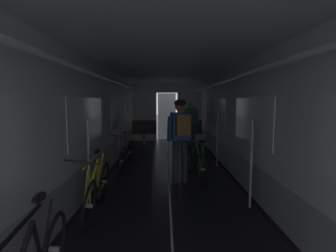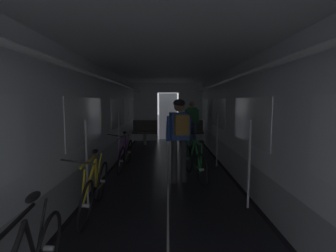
{
  "view_description": "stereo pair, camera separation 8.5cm",
  "coord_description": "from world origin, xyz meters",
  "px_view_note": "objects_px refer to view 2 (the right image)",
  "views": [
    {
      "loc": [
        -0.08,
        -1.78,
        1.69
      ],
      "look_at": [
        0.0,
        5.14,
        1.01
      ],
      "focal_mm": 27.11,
      "sensor_mm": 36.0,
      "label": 1
    },
    {
      "loc": [
        0.0,
        -1.78,
        1.69
      ],
      "look_at": [
        0.0,
        5.14,
        1.01
      ],
      "focal_mm": 27.11,
      "sensor_mm": 36.0,
      "label": 2
    }
  ],
  "objects_px": {
    "bicycle_yellow": "(95,188)",
    "bicycle_green_in_aisle": "(194,161)",
    "bench_seat_far_right": "(191,130)",
    "person_standing_near_bench": "(192,120)",
    "bench_seat_far_left": "(145,130)",
    "person_cyclist_aisle": "(179,132)",
    "bicycle_purple": "(125,154)"
  },
  "relations": [
    {
      "from": "bicycle_purple",
      "to": "bicycle_yellow",
      "type": "xyz_separation_m",
      "value": [
        -0.04,
        -2.49,
        0.0
      ]
    },
    {
      "from": "bicycle_yellow",
      "to": "bicycle_green_in_aisle",
      "type": "relative_size",
      "value": 1.01
    },
    {
      "from": "bench_seat_far_left",
      "to": "person_cyclist_aisle",
      "type": "height_order",
      "value": "person_cyclist_aisle"
    },
    {
      "from": "bicycle_yellow",
      "to": "bicycle_green_in_aisle",
      "type": "xyz_separation_m",
      "value": [
        1.68,
        1.7,
        0.0
      ]
    },
    {
      "from": "bicycle_green_in_aisle",
      "to": "bench_seat_far_left",
      "type": "bearing_deg",
      "value": 108.28
    },
    {
      "from": "bench_seat_far_left",
      "to": "bicycle_green_in_aisle",
      "type": "relative_size",
      "value": 0.59
    },
    {
      "from": "bicycle_yellow",
      "to": "person_standing_near_bench",
      "type": "height_order",
      "value": "person_standing_near_bench"
    },
    {
      "from": "bench_seat_far_right",
      "to": "bicycle_purple",
      "type": "bearing_deg",
      "value": -118.24
    },
    {
      "from": "bicycle_purple",
      "to": "person_cyclist_aisle",
      "type": "relative_size",
      "value": 0.98
    },
    {
      "from": "person_standing_near_bench",
      "to": "bench_seat_far_left",
      "type": "bearing_deg",
      "value": 168.21
    },
    {
      "from": "bench_seat_far_right",
      "to": "bicycle_yellow",
      "type": "height_order",
      "value": "bicycle_yellow"
    },
    {
      "from": "bicycle_green_in_aisle",
      "to": "bicycle_purple",
      "type": "bearing_deg",
      "value": 154.13
    },
    {
      "from": "bench_seat_far_right",
      "to": "person_standing_near_bench",
      "type": "distance_m",
      "value": 0.55
    },
    {
      "from": "bicycle_purple",
      "to": "bicycle_yellow",
      "type": "height_order",
      "value": "same"
    },
    {
      "from": "bicycle_yellow",
      "to": "bicycle_green_in_aisle",
      "type": "height_order",
      "value": "bicycle_yellow"
    },
    {
      "from": "bicycle_green_in_aisle",
      "to": "person_standing_near_bench",
      "type": "bearing_deg",
      "value": 85.38
    },
    {
      "from": "bicycle_purple",
      "to": "person_standing_near_bench",
      "type": "xyz_separation_m",
      "value": [
        1.97,
        3.29,
        0.6
      ]
    },
    {
      "from": "person_cyclist_aisle",
      "to": "bicycle_green_in_aisle",
      "type": "relative_size",
      "value": 1.03
    },
    {
      "from": "bench_seat_far_left",
      "to": "bicycle_green_in_aisle",
      "type": "xyz_separation_m",
      "value": [
        1.47,
        -4.46,
        -0.18
      ]
    },
    {
      "from": "bench_seat_far_right",
      "to": "person_cyclist_aisle",
      "type": "relative_size",
      "value": 0.57
    },
    {
      "from": "bicycle_yellow",
      "to": "bicycle_green_in_aisle",
      "type": "distance_m",
      "value": 2.39
    },
    {
      "from": "bench_seat_far_left",
      "to": "person_standing_near_bench",
      "type": "xyz_separation_m",
      "value": [
        1.8,
        -0.38,
        0.41
      ]
    },
    {
      "from": "bench_seat_far_right",
      "to": "bicycle_green_in_aisle",
      "type": "height_order",
      "value": "bench_seat_far_right"
    },
    {
      "from": "bench_seat_far_left",
      "to": "bicycle_green_in_aisle",
      "type": "distance_m",
      "value": 4.7
    },
    {
      "from": "bicycle_green_in_aisle",
      "to": "person_cyclist_aisle",
      "type": "bearing_deg",
      "value": -141.5
    },
    {
      "from": "person_cyclist_aisle",
      "to": "bicycle_green_in_aisle",
      "type": "bearing_deg",
      "value": 38.5
    },
    {
      "from": "bench_seat_far_right",
      "to": "person_standing_near_bench",
      "type": "xyz_separation_m",
      "value": [
        0.0,
        -0.38,
        0.41
      ]
    },
    {
      "from": "bicycle_yellow",
      "to": "person_cyclist_aisle",
      "type": "relative_size",
      "value": 0.98
    },
    {
      "from": "bench_seat_far_right",
      "to": "person_cyclist_aisle",
      "type": "distance_m",
      "value": 4.8
    },
    {
      "from": "bench_seat_far_left",
      "to": "person_standing_near_bench",
      "type": "distance_m",
      "value": 1.89
    },
    {
      "from": "bicycle_yellow",
      "to": "bench_seat_far_left",
      "type": "bearing_deg",
      "value": 88.11
    },
    {
      "from": "person_cyclist_aisle",
      "to": "person_standing_near_bench",
      "type": "xyz_separation_m",
      "value": [
        0.67,
        4.35,
        -0.1
      ]
    }
  ]
}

